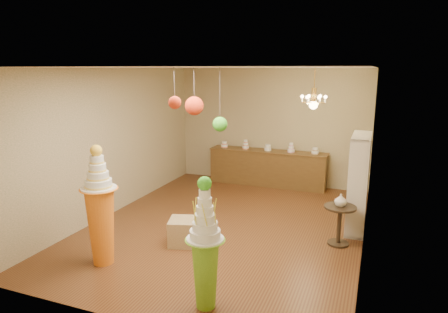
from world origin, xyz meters
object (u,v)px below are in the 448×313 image
(pedestal_orange, at_px, (101,216))
(round_table, at_px, (339,220))
(pedestal_green, at_px, (205,257))
(sideboard, at_px, (267,167))

(pedestal_orange, bearing_deg, round_table, 30.91)
(pedestal_orange, xyz_separation_m, round_table, (3.37, 2.02, -0.32))
(pedestal_green, distance_m, round_table, 2.89)
(sideboard, bearing_deg, round_table, -55.62)
(pedestal_green, relative_size, sideboard, 0.57)
(round_table, bearing_deg, pedestal_green, -118.93)
(sideboard, bearing_deg, pedestal_green, -82.81)
(pedestal_green, xyz_separation_m, round_table, (1.39, 2.52, -0.24))
(pedestal_green, distance_m, sideboard, 5.64)
(pedestal_orange, height_order, round_table, pedestal_orange)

